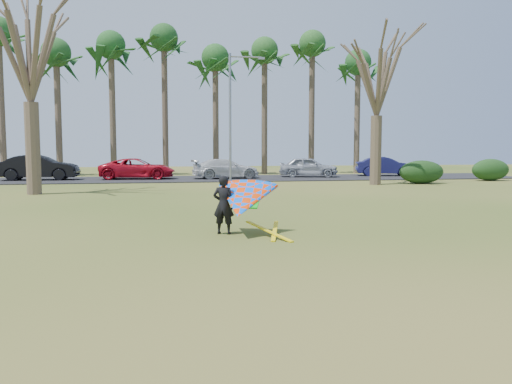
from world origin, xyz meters
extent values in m
plane|color=#254A10|center=(0.00, 0.00, 0.00)|extent=(100.00, 100.00, 0.00)
cube|color=black|center=(0.00, 25.00, 0.03)|extent=(46.00, 7.00, 0.06)
cylinder|color=brown|center=(-14.00, 31.00, 5.20)|extent=(0.48, 0.48, 10.40)
cylinder|color=#49392C|center=(-10.00, 31.00, 4.50)|extent=(0.48, 0.48, 9.00)
ellipsoid|color=#19481B|center=(-10.00, 31.00, 9.30)|extent=(4.84, 4.84, 3.08)
cylinder|color=#4C3F2E|center=(-6.00, 31.00, 4.85)|extent=(0.48, 0.48, 9.70)
ellipsoid|color=#1B4B1B|center=(-6.00, 31.00, 10.00)|extent=(4.84, 4.84, 3.08)
cylinder|color=#47372B|center=(-2.00, 31.00, 5.20)|extent=(0.48, 0.48, 10.40)
ellipsoid|color=#174016|center=(-2.00, 31.00, 10.70)|extent=(4.84, 4.84, 3.08)
cylinder|color=#493B2C|center=(2.00, 31.00, 4.50)|extent=(0.48, 0.48, 9.00)
ellipsoid|color=#1B4C1B|center=(2.00, 31.00, 9.30)|extent=(4.84, 4.84, 3.08)
cylinder|color=#46382A|center=(6.00, 31.00, 4.85)|extent=(0.48, 0.48, 9.70)
ellipsoid|color=#1D4E1C|center=(6.00, 31.00, 10.00)|extent=(4.84, 4.84, 3.08)
cylinder|color=#4B3C2D|center=(10.00, 31.00, 5.20)|extent=(0.48, 0.48, 10.40)
ellipsoid|color=#1E4C1B|center=(10.00, 31.00, 10.70)|extent=(4.84, 4.84, 3.08)
cylinder|color=#453829|center=(14.00, 31.00, 4.50)|extent=(0.48, 0.48, 9.00)
ellipsoid|color=#1C4E20|center=(14.00, 31.00, 9.30)|extent=(4.84, 4.84, 3.08)
cylinder|color=brown|center=(-8.00, 15.00, 2.10)|extent=(0.64, 0.64, 4.20)
cylinder|color=brown|center=(10.00, 18.00, 1.99)|extent=(0.64, 0.64, 3.99)
cylinder|color=gray|center=(2.00, 22.00, 4.00)|extent=(0.16, 0.16, 8.00)
cylinder|color=gray|center=(3.00, 22.00, 7.80)|extent=(2.00, 0.10, 0.10)
cube|color=gray|center=(4.00, 22.00, 7.75)|extent=(0.40, 0.18, 0.12)
ellipsoid|color=black|center=(13.03, 18.22, 0.70)|extent=(2.80, 1.27, 1.40)
ellipsoid|color=#153513|center=(18.87, 19.97, 0.72)|extent=(2.58, 1.21, 1.43)
imported|color=black|center=(-10.15, 25.16, 0.87)|extent=(4.96, 1.82, 1.62)
imported|color=#B70E1F|center=(-3.90, 25.14, 0.75)|extent=(5.14, 2.65, 1.38)
imported|color=silver|center=(2.03, 24.67, 0.73)|extent=(4.75, 2.30, 1.33)
imported|color=#989CA4|center=(8.13, 25.41, 0.78)|extent=(4.51, 2.79, 1.43)
imported|color=#191A4D|center=(14.21, 25.82, 0.77)|extent=(4.56, 2.65, 1.42)
imported|color=black|center=(-0.66, 2.80, 0.72)|extent=(0.62, 0.51, 1.45)
cone|color=#055FFF|center=(-0.21, 2.55, 0.85)|extent=(2.13, 2.39, 2.02)
cube|color=#0CBF19|center=(-0.09, 2.47, 0.80)|extent=(0.62, 0.60, 0.24)
cube|color=yellow|center=(0.34, 2.20, 0.01)|extent=(0.85, 1.66, 0.28)
cube|color=yellow|center=(0.54, 2.40, 0.01)|extent=(0.56, 1.76, 0.22)
camera|label=1|loc=(-2.06, -9.31, 2.11)|focal=35.00mm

